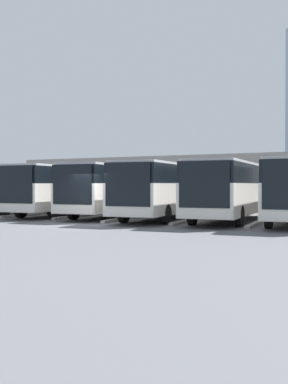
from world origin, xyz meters
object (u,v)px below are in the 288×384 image
object	(u,v)px
bus_3	(117,188)
bus_2	(167,188)
bus_1	(231,189)
bus_4	(67,188)
bus_5	(22,188)

from	to	relation	value
bus_3	bus_2	bearing A→B (deg)	164.15
bus_1	bus_4	xyz separation A→B (m)	(10.90, -0.12, 0.00)
bus_3	bus_5	xyz separation A→B (m)	(7.26, 0.46, 0.00)
bus_2	bus_3	size ratio (longest dim) A/B	1.00
bus_2	bus_5	world-z (taller)	same
bus_2	bus_4	xyz separation A→B (m)	(7.26, -0.43, 0.00)
bus_2	bus_1	bearing A→B (deg)	179.55
bus_3	bus_5	size ratio (longest dim) A/B	1.00
bus_5	bus_4	bearing A→B (deg)	178.12
bus_3	bus_5	distance (m)	7.28
bus_1	bus_4	size ratio (longest dim) A/B	1.00
bus_1	bus_4	world-z (taller)	same
bus_1	bus_2	bearing A→B (deg)	-0.45
bus_3	bus_4	xyz separation A→B (m)	(3.63, 0.24, 0.00)
bus_1	bus_3	size ratio (longest dim) A/B	1.00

